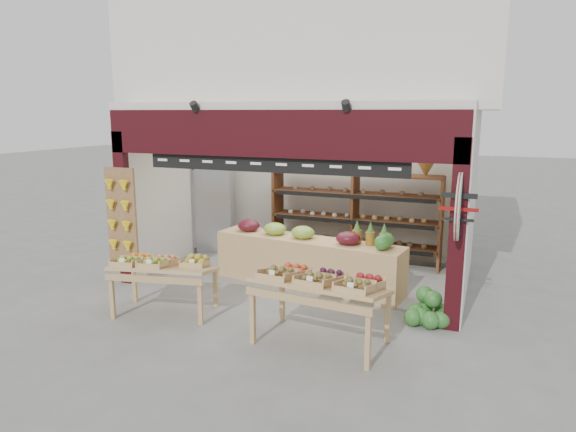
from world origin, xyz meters
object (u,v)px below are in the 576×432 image
Objects in this scene: display_table_right at (321,282)px; watermelon_pile at (429,312)px; mid_counter at (307,260)px; cardboard_stack at (254,251)px; display_table_left at (158,265)px; refrigerator at (216,206)px; back_shelving at (355,199)px.

watermelon_pile is at bearing 43.34° from display_table_right.
mid_counter reaches higher than watermelon_pile.
cardboard_stack is at bearing 147.85° from mid_counter.
display_table_left is (-1.67, -1.93, 0.27)m from mid_counter.
watermelon_pile is at bearing 15.04° from display_table_left.
display_table_right is (3.59, -3.65, -0.11)m from refrigerator.
refrigerator reaches higher than watermelon_pile.
cardboard_stack is 1.43× the size of watermelon_pile.
display_table_right is at bearing -136.66° from watermelon_pile.
mid_counter is at bearing 113.95° from display_table_right.
display_table_left is (-0.24, -2.82, 0.48)m from cardboard_stack.
display_table_right is at bearing -82.05° from back_shelving.
display_table_left is (1.00, -3.50, -0.23)m from refrigerator.
cardboard_stack is (1.24, -0.68, -0.70)m from refrigerator.
watermelon_pile is at bearing -56.11° from back_shelving.
watermelon_pile is at bearing -26.47° from cardboard_stack.
back_shelving reaches higher than display_table_right.
cardboard_stack is at bearing 85.16° from display_table_left.
display_table_left is (-2.05, -3.69, -0.56)m from back_shelving.
refrigerator is at bearing 151.26° from cardboard_stack.
back_shelving reaches higher than refrigerator.
cardboard_stack is 4.02m from watermelon_pile.
refrigerator is 2.79× the size of watermelon_pile.
display_table_left is at bearing -94.01° from refrigerator.
back_shelving is at bearing 60.90° from display_table_left.
display_table_right reaches higher than display_table_left.
watermelon_pile is (3.60, -1.79, -0.08)m from cardboard_stack.
mid_counter is at bearing 49.09° from display_table_left.
watermelon_pile is (4.84, -2.47, -0.78)m from refrigerator.
cardboard_stack is at bearing -154.51° from back_shelving.
cardboard_stack is 0.55× the size of display_table_right.
cardboard_stack is 0.28× the size of mid_counter.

